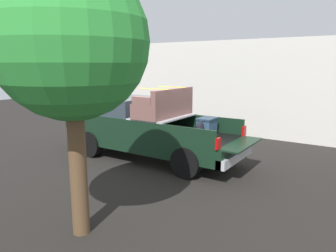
# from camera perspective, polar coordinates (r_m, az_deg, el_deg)

# --- Properties ---
(ground_plane) EXTENTS (40.00, 40.00, 0.00)m
(ground_plane) POSITION_cam_1_polar(r_m,az_deg,el_deg) (10.01, -2.88, -5.82)
(ground_plane) COLOR black
(pickup_truck) EXTENTS (6.05, 2.06, 2.23)m
(pickup_truck) POSITION_cam_1_polar(r_m,az_deg,el_deg) (9.99, -4.64, -0.17)
(pickup_truck) COLOR black
(pickup_truck) RESTS_ON ground_plane
(building_facade) EXTENTS (11.77, 0.36, 3.86)m
(building_facade) POSITION_cam_1_polar(r_m,az_deg,el_deg) (13.89, 8.03, 6.94)
(building_facade) COLOR silver
(building_facade) RESTS_ON ground_plane
(tree_background) EXTENTS (2.50, 2.50, 4.50)m
(tree_background) POSITION_cam_1_polar(r_m,az_deg,el_deg) (5.35, -17.01, 13.96)
(tree_background) COLOR brown
(tree_background) RESTS_ON ground_plane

